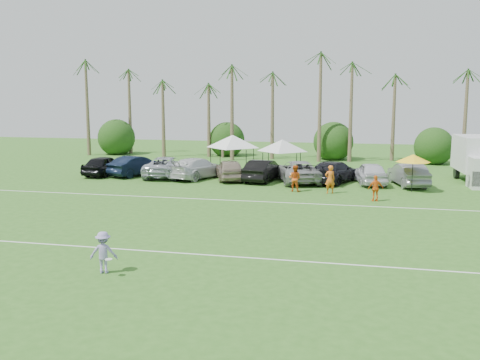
# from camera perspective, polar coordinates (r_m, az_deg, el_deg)

# --- Properties ---
(ground) EXTENTS (120.00, 120.00, 0.00)m
(ground) POSITION_cam_1_polar(r_m,az_deg,el_deg) (21.98, -12.05, -8.84)
(ground) COLOR #30631D
(ground) RESTS_ON ground
(field_lines) EXTENTS (80.00, 12.10, 0.01)m
(field_lines) POSITION_cam_1_polar(r_m,az_deg,el_deg) (29.16, -5.43, -4.29)
(field_lines) COLOR white
(field_lines) RESTS_ON ground
(palm_tree_0) EXTENTS (2.40, 2.40, 8.90)m
(palm_tree_0) POSITION_cam_1_polar(r_m,az_deg,el_deg) (64.84, -15.88, 9.26)
(palm_tree_0) COLOR brown
(palm_tree_0) RESTS_ON ground
(palm_tree_1) EXTENTS (2.40, 2.40, 9.90)m
(palm_tree_1) POSITION_cam_1_polar(r_m,az_deg,el_deg) (62.62, -11.83, 10.23)
(palm_tree_1) COLOR brown
(palm_tree_1) RESTS_ON ground
(palm_tree_2) EXTENTS (2.40, 2.40, 10.90)m
(palm_tree_2) POSITION_cam_1_polar(r_m,az_deg,el_deg) (60.75, -7.48, 11.21)
(palm_tree_2) COLOR brown
(palm_tree_2) RESTS_ON ground
(palm_tree_3) EXTENTS (2.40, 2.40, 11.90)m
(palm_tree_3) POSITION_cam_1_polar(r_m,az_deg,el_deg) (59.53, -3.80, 12.13)
(palm_tree_3) COLOR brown
(palm_tree_3) RESTS_ON ground
(palm_tree_4) EXTENTS (2.40, 2.40, 8.90)m
(palm_tree_4) POSITION_cam_1_polar(r_m,az_deg,el_deg) (58.42, 0.04, 9.68)
(palm_tree_4) COLOR brown
(palm_tree_4) RESTS_ON ground
(palm_tree_5) EXTENTS (2.40, 2.40, 9.90)m
(palm_tree_5) POSITION_cam_1_polar(r_m,az_deg,el_deg) (57.68, 3.98, 10.54)
(palm_tree_5) COLOR brown
(palm_tree_5) RESTS_ON ground
(palm_tree_6) EXTENTS (2.40, 2.40, 10.90)m
(palm_tree_6) POSITION_cam_1_polar(r_m,az_deg,el_deg) (57.23, 8.03, 11.35)
(palm_tree_6) COLOR brown
(palm_tree_6) RESTS_ON ground
(palm_tree_7) EXTENTS (2.40, 2.40, 11.90)m
(palm_tree_7) POSITION_cam_1_polar(r_m,az_deg,el_deg) (57.06, 12.14, 12.10)
(palm_tree_7) COLOR brown
(palm_tree_7) RESTS_ON ground
(palm_tree_8) EXTENTS (2.40, 2.40, 8.90)m
(palm_tree_8) POSITION_cam_1_polar(r_m,az_deg,el_deg) (57.10, 17.15, 9.31)
(palm_tree_8) COLOR brown
(palm_tree_8) RESTS_ON ground
(palm_tree_9) EXTENTS (2.40, 2.40, 9.90)m
(palm_tree_9) POSITION_cam_1_polar(r_m,az_deg,el_deg) (57.69, 22.22, 9.91)
(palm_tree_9) COLOR brown
(palm_tree_9) RESTS_ON ground
(bush_tree_0) EXTENTS (4.00, 4.00, 4.00)m
(bush_tree_0) POSITION_cam_1_polar(r_m,az_deg,el_deg) (64.53, -12.90, 4.32)
(bush_tree_0) COLOR brown
(bush_tree_0) RESTS_ON ground
(bush_tree_1) EXTENTS (4.00, 4.00, 4.00)m
(bush_tree_1) POSITION_cam_1_polar(r_m,az_deg,el_deg) (60.05, -1.62, 4.22)
(bush_tree_1) COLOR brown
(bush_tree_1) RESTS_ON ground
(bush_tree_2) EXTENTS (4.00, 4.00, 4.00)m
(bush_tree_2) POSITION_cam_1_polar(r_m,az_deg,el_deg) (58.22, 9.92, 3.95)
(bush_tree_2) COLOR brown
(bush_tree_2) RESTS_ON ground
(bush_tree_3) EXTENTS (4.00, 4.00, 4.00)m
(bush_tree_3) POSITION_cam_1_polar(r_m,az_deg,el_deg) (58.57, 19.76, 3.59)
(bush_tree_3) COLOR brown
(bush_tree_3) RESTS_ON ground
(sideline_player_a) EXTENTS (0.84, 0.70, 1.97)m
(sideline_player_a) POSITION_cam_1_polar(r_m,az_deg,el_deg) (37.43, 9.57, 0.07)
(sideline_player_a) COLOR orange
(sideline_player_a) RESTS_ON ground
(sideline_player_b) EXTENTS (1.04, 0.89, 1.87)m
(sideline_player_b) POSITION_cam_1_polar(r_m,az_deg,el_deg) (37.90, 5.85, 0.18)
(sideline_player_b) COLOR #CF5217
(sideline_player_b) RESTS_ON ground
(sideline_player_c) EXTENTS (1.06, 0.71, 1.67)m
(sideline_player_c) POSITION_cam_1_polar(r_m,az_deg,el_deg) (35.23, 14.27, -0.87)
(sideline_player_c) COLOR orange
(sideline_player_c) RESTS_ON ground
(box_truck) EXTENTS (3.01, 7.08, 3.58)m
(box_truck) POSITION_cam_1_polar(r_m,az_deg,el_deg) (45.29, 24.12, 2.11)
(box_truck) COLOR silver
(box_truck) RESTS_ON ground
(canopy_tent_left) EXTENTS (4.80, 4.80, 3.89)m
(canopy_tent_left) POSITION_cam_1_polar(r_m,az_deg,el_deg) (46.98, -0.80, 4.83)
(canopy_tent_left) COLOR black
(canopy_tent_left) RESTS_ON ground
(canopy_tent_right) EXTENTS (4.38, 4.38, 3.55)m
(canopy_tent_right) POSITION_cam_1_polar(r_m,az_deg,el_deg) (45.78, 4.53, 4.33)
(canopy_tent_right) COLOR black
(canopy_tent_right) RESTS_ON ground
(market_umbrella) EXTENTS (2.39, 2.39, 2.66)m
(market_umbrella) POSITION_cam_1_polar(r_m,az_deg,el_deg) (39.22, 17.99, 2.22)
(market_umbrella) COLOR black
(market_umbrella) RESTS_ON ground
(frisbee_player) EXTENTS (1.15, 0.95, 1.60)m
(frisbee_player) POSITION_cam_1_polar(r_m,az_deg,el_deg) (20.99, -14.36, -7.49)
(frisbee_player) COLOR #9285BD
(frisbee_player) RESTS_ON ground
(parked_car_0) EXTENTS (2.26, 5.09, 1.70)m
(parked_car_0) POSITION_cam_1_polar(r_m,az_deg,el_deg) (47.04, -14.27, 1.52)
(parked_car_0) COLOR black
(parked_car_0) RESTS_ON ground
(parked_car_1) EXTENTS (3.58, 5.46, 1.70)m
(parked_car_1) POSITION_cam_1_polar(r_m,az_deg,el_deg) (46.19, -11.01, 1.50)
(parked_car_1) COLOR black
(parked_car_1) RESTS_ON ground
(parked_car_2) EXTENTS (3.35, 6.34, 1.70)m
(parked_car_2) POSITION_cam_1_polar(r_m,az_deg,el_deg) (45.12, -7.81, 1.41)
(parked_car_2) COLOR #A2A8B2
(parked_car_2) RESTS_ON ground
(parked_car_3) EXTENTS (4.25, 6.32, 1.70)m
(parked_car_3) POSITION_cam_1_polar(r_m,az_deg,el_deg) (43.95, -4.57, 1.27)
(parked_car_3) COLOR silver
(parked_car_3) RESTS_ON ground
(parked_car_4) EXTENTS (3.68, 5.38, 1.70)m
(parked_car_4) POSITION_cam_1_polar(r_m,az_deg,el_deg) (43.01, -1.14, 1.13)
(parked_car_4) COLOR gray
(parked_car_4) RESTS_ON ground
(parked_car_5) EXTENTS (2.57, 5.38, 1.70)m
(parked_car_5) POSITION_cam_1_polar(r_m,az_deg,el_deg) (42.48, 2.49, 1.03)
(parked_car_5) COLOR black
(parked_car_5) RESTS_ON ground
(parked_car_6) EXTENTS (4.53, 6.68, 1.70)m
(parked_car_6) POSITION_cam_1_polar(r_m,az_deg,el_deg) (42.10, 6.20, 0.92)
(parked_car_6) COLOR #959595
(parked_car_6) RESTS_ON ground
(parked_car_7) EXTENTS (4.29, 6.32, 1.70)m
(parked_car_7) POSITION_cam_1_polar(r_m,az_deg,el_deg) (42.32, 9.99, 0.88)
(parked_car_7) COLOR black
(parked_car_7) RESTS_ON ground
(parked_car_8) EXTENTS (2.89, 5.27, 1.70)m
(parked_car_8) POSITION_cam_1_polar(r_m,az_deg,el_deg) (42.13, 13.73, 0.72)
(parked_car_8) COLOR silver
(parked_car_8) RESTS_ON ground
(parked_car_9) EXTENTS (2.94, 5.44, 1.70)m
(parked_car_9) POSITION_cam_1_polar(r_m,az_deg,el_deg) (42.10, 17.49, 0.56)
(parked_car_9) COLOR slate
(parked_car_9) RESTS_ON ground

